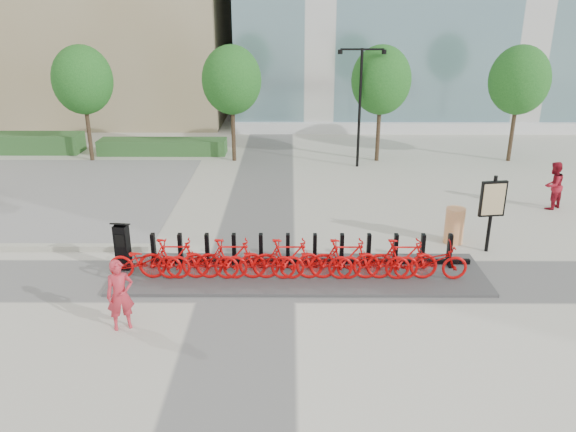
{
  "coord_description": "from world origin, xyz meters",
  "views": [
    {
      "loc": [
        1.06,
        -12.89,
        6.57
      ],
      "look_at": [
        1.0,
        1.5,
        1.2
      ],
      "focal_mm": 35.0,
      "sensor_mm": 36.0,
      "label": 1
    }
  ],
  "objects_px": {
    "worker_red": "(120,295)",
    "pedestrian": "(553,185)",
    "kiosk": "(122,246)",
    "map_sign": "(493,202)",
    "construction_barrel": "(454,225)",
    "bike_0": "(145,261)"
  },
  "relations": [
    {
      "from": "worker_red",
      "to": "construction_barrel",
      "type": "relative_size",
      "value": 1.48
    },
    {
      "from": "kiosk",
      "to": "construction_barrel",
      "type": "bearing_deg",
      "value": 19.78
    },
    {
      "from": "bike_0",
      "to": "worker_red",
      "type": "relative_size",
      "value": 1.16
    },
    {
      "from": "bike_0",
      "to": "pedestrian",
      "type": "bearing_deg",
      "value": -66.24
    },
    {
      "from": "worker_red",
      "to": "construction_barrel",
      "type": "distance_m",
      "value": 9.73
    },
    {
      "from": "construction_barrel",
      "to": "kiosk",
      "type": "bearing_deg",
      "value": -167.87
    },
    {
      "from": "bike_0",
      "to": "kiosk",
      "type": "xyz_separation_m",
      "value": [
        -0.72,
        0.57,
        0.16
      ]
    },
    {
      "from": "kiosk",
      "to": "map_sign",
      "type": "xyz_separation_m",
      "value": [
        10.0,
        1.34,
        0.76
      ]
    },
    {
      "from": "kiosk",
      "to": "worker_red",
      "type": "xyz_separation_m",
      "value": [
        0.74,
        -2.79,
        0.08
      ]
    },
    {
      "from": "bike_0",
      "to": "map_sign",
      "type": "distance_m",
      "value": 9.53
    },
    {
      "from": "kiosk",
      "to": "construction_barrel",
      "type": "height_order",
      "value": "kiosk"
    },
    {
      "from": "bike_0",
      "to": "worker_red",
      "type": "bearing_deg",
      "value": -179.39
    },
    {
      "from": "worker_red",
      "to": "bike_0",
      "type": "bearing_deg",
      "value": 66.62
    },
    {
      "from": "pedestrian",
      "to": "map_sign",
      "type": "height_order",
      "value": "map_sign"
    },
    {
      "from": "bike_0",
      "to": "construction_barrel",
      "type": "xyz_separation_m",
      "value": [
        8.5,
        2.55,
        -0.03
      ]
    },
    {
      "from": "worker_red",
      "to": "pedestrian",
      "type": "bearing_deg",
      "value": 7.66
    },
    {
      "from": "construction_barrel",
      "to": "bike_0",
      "type": "bearing_deg",
      "value": -163.3
    },
    {
      "from": "worker_red",
      "to": "pedestrian",
      "type": "height_order",
      "value": "pedestrian"
    },
    {
      "from": "worker_red",
      "to": "kiosk",
      "type": "bearing_deg",
      "value": 80.92
    },
    {
      "from": "bike_0",
      "to": "worker_red",
      "type": "distance_m",
      "value": 2.23
    },
    {
      "from": "kiosk",
      "to": "construction_barrel",
      "type": "xyz_separation_m",
      "value": [
        9.22,
        1.98,
        -0.18
      ]
    },
    {
      "from": "construction_barrel",
      "to": "pedestrian",
      "type": "bearing_deg",
      "value": 35.94
    }
  ]
}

